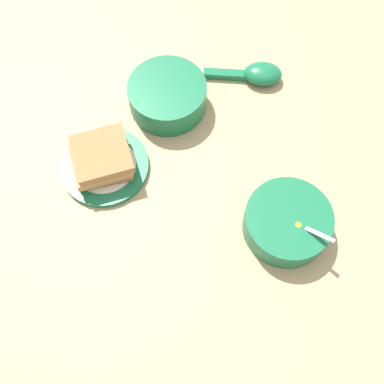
# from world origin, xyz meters

# --- Properties ---
(ground_plane) EXTENTS (3.00, 3.00, 0.00)m
(ground_plane) POSITION_xyz_m (0.00, 0.00, 0.00)
(ground_plane) COLOR tan
(egg_bowl) EXTENTS (0.15, 0.16, 0.08)m
(egg_bowl) POSITION_xyz_m (0.01, -0.16, 0.03)
(egg_bowl) COLOR #196B42
(egg_bowl) RESTS_ON ground_plane
(toast_plate) EXTENTS (0.17, 0.17, 0.01)m
(toast_plate) POSITION_xyz_m (-0.18, 0.14, 0.01)
(toast_plate) COLOR #196B42
(toast_plate) RESTS_ON ground_plane
(toast_sandwich) EXTENTS (0.14, 0.14, 0.05)m
(toast_sandwich) POSITION_xyz_m (-0.19, 0.14, 0.04)
(toast_sandwich) COLOR #9E7042
(toast_sandwich) RESTS_ON toast_plate
(soup_spoon) EXTENTS (0.15, 0.14, 0.04)m
(soup_spoon) POSITION_xyz_m (0.19, 0.12, 0.02)
(soup_spoon) COLOR #196B42
(soup_spoon) RESTS_ON ground_plane
(congee_bowl) EXTENTS (0.16, 0.16, 0.06)m
(congee_bowl) POSITION_xyz_m (0.00, 0.18, 0.03)
(congee_bowl) COLOR #196B42
(congee_bowl) RESTS_ON ground_plane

